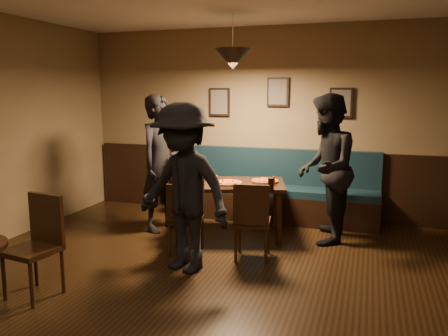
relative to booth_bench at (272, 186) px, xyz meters
name	(u,v)px	position (x,y,z in m)	size (l,w,h in m)	color
floor	(189,324)	(0.00, -3.20, -0.50)	(7.00, 7.00, 0.00)	black
wall_back	(278,123)	(0.00, 0.30, 0.90)	(6.00, 6.00, 0.00)	#8C704F
wainscot	(276,183)	(0.00, 0.27, 0.00)	(5.88, 0.06, 1.00)	black
booth_bench	(272,186)	(0.00, 0.00, 0.00)	(3.00, 0.60, 1.00)	#0F232D
picture_left	(219,102)	(-0.90, 0.27, 1.20)	(0.32, 0.04, 0.42)	black
picture_center	(278,92)	(0.00, 0.27, 1.35)	(0.32, 0.04, 0.42)	black
picture_right	(341,103)	(0.90, 0.27, 1.20)	(0.32, 0.04, 0.42)	black
pendant_lamp	(233,59)	(-0.34, -0.90, 1.75)	(0.44, 0.44, 0.25)	black
dining_table	(232,209)	(-0.34, -0.90, -0.15)	(1.32, 0.85, 0.71)	#32190E
chair_near_left	(186,217)	(-0.66, -1.67, -0.08)	(0.37, 0.37, 0.84)	black
chair_near_right	(253,220)	(0.11, -1.59, -0.06)	(0.39, 0.39, 0.88)	black
diner_left	(161,163)	(-1.33, -0.92, 0.41)	(0.66, 0.44, 1.82)	black
diner_right	(326,169)	(0.81, -0.74, 0.42)	(0.89, 0.70, 1.84)	black
diner_front	(184,188)	(-0.49, -2.14, 0.38)	(1.13, 0.65, 1.75)	black
pizza_a	(204,177)	(-0.79, -0.73, 0.23)	(0.37, 0.37, 0.04)	#C18924
pizza_b	(228,183)	(-0.35, -1.03, 0.23)	(0.35, 0.35, 0.04)	orange
pizza_c	(265,181)	(0.06, -0.76, 0.23)	(0.34, 0.34, 0.04)	gold
soda_glass	(271,184)	(0.24, -1.24, 0.28)	(0.07, 0.07, 0.15)	black
tabasco_bottle	(274,180)	(0.20, -0.91, 0.27)	(0.03, 0.03, 0.13)	#911304
napkin_a	(199,176)	(-0.90, -0.62, 0.21)	(0.15, 0.15, 0.01)	#1D6D1E
napkin_b	(182,184)	(-0.92, -1.19, 0.21)	(0.16, 0.16, 0.01)	#207A35
cutlery_set	(223,188)	(-0.34, -1.28, 0.21)	(0.02, 0.20, 0.00)	white
cafe_chair_far	(32,248)	(-1.54, -3.16, -0.04)	(0.41, 0.41, 0.93)	black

